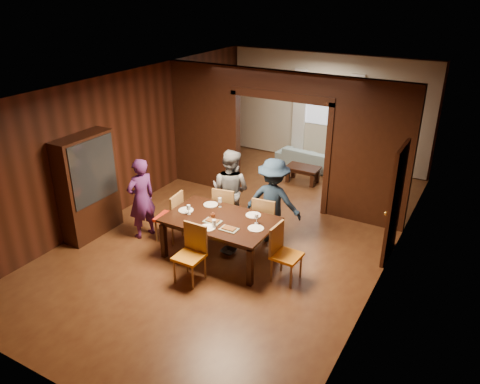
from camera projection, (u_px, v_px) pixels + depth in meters
The scene contains 32 objects.
floor at pixel (244, 231), 9.28m from camera, with size 9.00×9.00×0.00m, color #4F2816.
ceiling at pixel (244, 85), 8.07m from camera, with size 5.50×9.00×0.02m, color silver.
room_walls at pixel (286, 134), 10.15m from camera, with size 5.52×9.01×2.90m.
person_purple at pixel (141, 199), 8.81m from camera, with size 0.58×0.38×1.59m, color #50205F.
person_grey at pixel (230, 191), 9.05m from camera, with size 0.81×0.63×1.66m, color slate.
person_navy at pixel (273, 201), 8.64m from camera, with size 1.06×0.61×1.65m, color #1A2B42.
sofa at pixel (311, 159), 12.27m from camera, with size 1.82×0.71×0.53m, color #97BCC6.
serving_bowl at pixel (228, 214), 8.22m from camera, with size 0.28×0.28×0.07m, color black.
dining_table at pixel (221, 238), 8.30m from camera, with size 1.91×1.18×0.76m, color black.
coffee_table at pixel (303, 174), 11.45m from camera, with size 0.80×0.50×0.40m, color black.
chair_left at pixel (168, 216), 8.83m from camera, with size 0.44×0.44×0.97m, color red, non-canonical shape.
chair_right at pixel (287, 254), 7.60m from camera, with size 0.44×0.44×0.97m, color orange, non-canonical shape.
chair_far_l at pixel (227, 209), 9.11m from camera, with size 0.44×0.44×0.97m, color #E74E15, non-canonical shape.
chair_far_r at pixel (267, 219), 8.71m from camera, with size 0.44×0.44×0.97m, color orange, non-canonical shape.
chair_near at pixel (189, 255), 7.58m from camera, with size 0.44×0.44×0.97m, color orange, non-canonical shape.
hutch at pixel (88, 186), 8.81m from camera, with size 0.40×1.20×2.00m, color black.
door_right at pixel (395, 204), 8.03m from camera, with size 0.06×0.90×2.10m, color black.
window_far at pixel (327, 101), 12.09m from camera, with size 1.20×0.03×1.30m, color silver.
curtain_left at pixel (299, 114), 12.58m from camera, with size 0.35×0.06×2.40m, color white.
curtain_right at pixel (354, 122), 11.90m from camera, with size 0.35×0.06×2.40m, color white.
plate_left at pixel (186, 210), 8.43m from camera, with size 0.27×0.27×0.01m, color white.
plate_far_l at pixel (211, 205), 8.64m from camera, with size 0.27×0.27×0.01m, color silver.
plate_far_r at pixel (253, 215), 8.25m from camera, with size 0.27×0.27×0.01m, color white.
plate_right at pixel (256, 228), 7.81m from camera, with size 0.27×0.27×0.01m, color white.
plate_near at pixel (207, 228), 7.83m from camera, with size 0.27×0.27×0.01m, color white.
platter_a at pixel (213, 221), 8.03m from camera, with size 0.30×0.20×0.04m, color gray.
platter_b at pixel (229, 229), 7.78m from camera, with size 0.30×0.20×0.04m, color gray.
wineglass_left at pixel (189, 210), 8.26m from camera, with size 0.08×0.08×0.18m, color white, non-canonical shape.
wineglass_far at pixel (220, 202), 8.53m from camera, with size 0.08×0.08×0.18m, color white, non-canonical shape.
wineglass_right at pixel (257, 219), 7.94m from camera, with size 0.08×0.08×0.18m, color silver, non-canonical shape.
tumbler at pixel (214, 224), 7.83m from camera, with size 0.07×0.07×0.14m, color silver.
condiment_jar at pixel (213, 216), 8.12m from camera, with size 0.08×0.08×0.11m, color #502412, non-canonical shape.
Camera 1 is at (3.94, -7.10, 4.56)m, focal length 35.00 mm.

